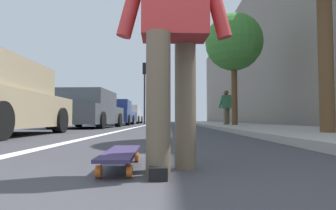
{
  "coord_description": "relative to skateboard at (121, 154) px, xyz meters",
  "views": [
    {
      "loc": [
        -0.33,
        -0.26,
        0.32
      ],
      "look_at": [
        11.55,
        -0.15,
        0.93
      ],
      "focal_mm": 30.7,
      "sensor_mm": 36.0,
      "label": 1
    }
  ],
  "objects": [
    {
      "name": "parked_car_mid",
      "position": [
        9.45,
        2.94,
        0.6
      ],
      "size": [
        4.49,
        2.15,
        1.46
      ],
      "color": "#4C5156",
      "rests_on": "ground"
    },
    {
      "name": "ground_plane",
      "position": [
        8.43,
        -0.07,
        -0.09
      ],
      "size": [
        80.0,
        80.0,
        0.0
      ],
      "primitive_type": "plane",
      "color": "#38383D"
    },
    {
      "name": "street_tree_mid",
      "position": [
        10.08,
        -3.0,
        3.48
      ],
      "size": [
        2.41,
        2.41,
        4.8
      ],
      "color": "brown",
      "rests_on": "ground"
    },
    {
      "name": "skater_person",
      "position": [
        -0.15,
        -0.35,
        0.84
      ],
      "size": [
        0.47,
        0.72,
        1.64
      ],
      "color": "brown",
      "rests_on": "ground"
    },
    {
      "name": "building_facade",
      "position": [
        20.43,
        -6.29,
        4.55
      ],
      "size": [
        40.0,
        1.2,
        9.28
      ],
      "primitive_type": "cube",
      "color": "gray",
      "rests_on": "ground"
    },
    {
      "name": "traffic_light",
      "position": [
        18.39,
        1.52,
        2.92
      ],
      "size": [
        0.33,
        0.28,
        4.37
      ],
      "color": "#2D2D2D",
      "rests_on": "ground"
    },
    {
      "name": "parked_car_end",
      "position": [
        21.63,
        3.09,
        0.61
      ],
      "size": [
        4.1,
        1.96,
        1.47
      ],
      "color": "#B7B7BC",
      "rests_on": "ground"
    },
    {
      "name": "pedestrian_distant",
      "position": [
        10.84,
        -2.81,
        0.84
      ],
      "size": [
        0.46,
        0.71,
        1.63
      ],
      "color": "brown",
      "rests_on": "ground"
    },
    {
      "name": "lane_stripe_white",
      "position": [
        18.43,
        1.12,
        -0.09
      ],
      "size": [
        52.0,
        0.16,
        0.01
      ],
      "primitive_type": "cube",
      "color": "silver",
      "rests_on": "ground"
    },
    {
      "name": "skateboard",
      "position": [
        0.0,
        0.0,
        0.0
      ],
      "size": [
        0.85,
        0.24,
        0.11
      ],
      "color": "orange",
      "rests_on": "ground"
    },
    {
      "name": "sidewalk_curb",
      "position": [
        16.43,
        -3.4,
        -0.04
      ],
      "size": [
        52.0,
        3.2,
        0.11
      ],
      "primitive_type": "cube",
      "color": "#9E9B93",
      "rests_on": "ground"
    },
    {
      "name": "parked_car_far",
      "position": [
        15.21,
        2.94,
        0.61
      ],
      "size": [
        4.35,
        2.06,
        1.47
      ],
      "color": "navy",
      "rests_on": "ground"
    }
  ]
}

